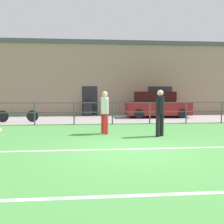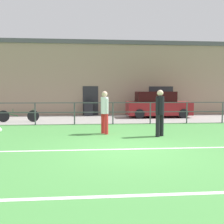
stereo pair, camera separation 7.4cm
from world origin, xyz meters
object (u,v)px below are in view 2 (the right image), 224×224
player_striker (105,110)px  parked_car_red (157,105)px  trash_bin_0 (89,109)px  player_goalkeeper (160,110)px  bicycle_parked_1 (18,116)px

player_striker → parked_car_red: 7.33m
parked_car_red → trash_bin_0: (-4.55, 1.28, -0.29)m
player_goalkeeper → bicycle_parked_1: 8.34m
player_goalkeeper → bicycle_parked_1: player_goalkeeper is taller
parked_car_red → player_goalkeeper: bearing=-104.3°
player_goalkeeper → trash_bin_0: (-2.76, 8.29, -0.48)m
parked_car_red → trash_bin_0: 4.74m
player_goalkeeper → trash_bin_0: 8.75m
trash_bin_0 → player_striker: bearing=-84.6°
player_goalkeeper → parked_car_red: 7.24m
bicycle_parked_1 → trash_bin_0: size_ratio=2.28×
bicycle_parked_1 → player_striker: bearing=-42.8°
player_goalkeeper → trash_bin_0: size_ratio=1.78×
player_striker → trash_bin_0: 7.58m
player_goalkeeper → player_striker: bearing=-60.3°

